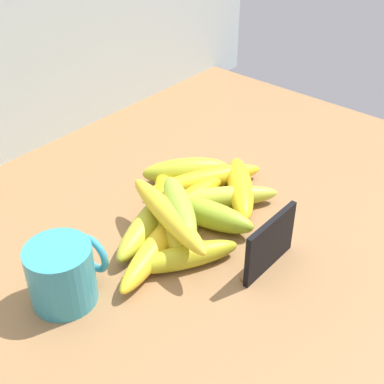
% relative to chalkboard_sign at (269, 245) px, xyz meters
% --- Properties ---
extents(counter_top, '(1.10, 0.76, 0.03)m').
position_rel_chalkboard_sign_xyz_m(counter_top, '(-0.01, 0.15, -0.05)').
color(counter_top, olive).
rests_on(counter_top, ground).
extents(chalkboard_sign, '(0.11, 0.02, 0.08)m').
position_rel_chalkboard_sign_xyz_m(chalkboard_sign, '(0.00, 0.00, 0.00)').
color(chalkboard_sign, black).
rests_on(chalkboard_sign, counter_top).
extents(coffee_mug, '(0.10, 0.09, 0.09)m').
position_rel_chalkboard_sign_xyz_m(coffee_mug, '(-0.22, 0.17, 0.00)').
color(coffee_mug, teal).
rests_on(coffee_mug, counter_top).
extents(banana_0, '(0.11, 0.16, 0.04)m').
position_rel_chalkboard_sign_xyz_m(banana_0, '(-0.05, 0.14, -0.02)').
color(banana_0, gold).
rests_on(banana_0, counter_top).
extents(banana_1, '(0.14, 0.13, 0.04)m').
position_rel_chalkboard_sign_xyz_m(banana_1, '(0.09, 0.23, -0.02)').
color(banana_1, '#ADB428').
rests_on(banana_1, counter_top).
extents(banana_2, '(0.13, 0.14, 0.03)m').
position_rel_chalkboard_sign_xyz_m(banana_2, '(0.01, 0.21, -0.02)').
color(banana_2, yellow).
rests_on(banana_2, counter_top).
extents(banana_3, '(0.18, 0.04, 0.04)m').
position_rel_chalkboard_sign_xyz_m(banana_3, '(0.02, 0.17, -0.02)').
color(banana_3, gold).
rests_on(banana_3, counter_top).
extents(banana_4, '(0.21, 0.10, 0.04)m').
position_rel_chalkboard_sign_xyz_m(banana_4, '(-0.05, 0.18, -0.02)').
color(banana_4, gold).
rests_on(banana_4, counter_top).
extents(banana_5, '(0.20, 0.13, 0.04)m').
position_rel_chalkboard_sign_xyz_m(banana_5, '(0.09, 0.19, -0.02)').
color(banana_5, yellow).
rests_on(banana_5, counter_top).
extents(banana_6, '(0.20, 0.09, 0.04)m').
position_rel_chalkboard_sign_xyz_m(banana_6, '(-0.09, 0.13, -0.02)').
color(banana_6, yellow).
rests_on(banana_6, counter_top).
extents(banana_7, '(0.16, 0.15, 0.04)m').
position_rel_chalkboard_sign_xyz_m(banana_7, '(0.11, 0.13, -0.02)').
color(banana_7, yellow).
rests_on(banana_7, counter_top).
extents(banana_8, '(0.16, 0.15, 0.04)m').
position_rel_chalkboard_sign_xyz_m(banana_8, '(0.07, 0.14, -0.02)').
color(banana_8, gold).
rests_on(banana_8, counter_top).
extents(banana_9, '(0.08, 0.16, 0.04)m').
position_rel_chalkboard_sign_xyz_m(banana_9, '(0.02, 0.13, -0.02)').
color(banana_9, '#96B22A').
rests_on(banana_9, counter_top).
extents(banana_10, '(0.15, 0.11, 0.03)m').
position_rel_chalkboard_sign_xyz_m(banana_10, '(-0.07, 0.09, -0.02)').
color(banana_10, gold).
rests_on(banana_10, counter_top).
extents(banana_11, '(0.09, 0.20, 0.03)m').
position_rel_chalkboard_sign_xyz_m(banana_11, '(-0.06, 0.14, 0.02)').
color(banana_11, yellow).
rests_on(banana_11, banana_0).
extents(banana_12, '(0.12, 0.15, 0.04)m').
position_rel_chalkboard_sign_xyz_m(banana_12, '(-0.04, 0.14, 0.02)').
color(banana_12, '#94BA34').
rests_on(banana_12, banana_0).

